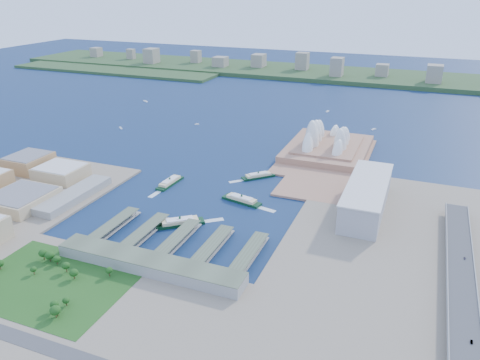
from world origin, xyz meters
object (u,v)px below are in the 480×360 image
at_px(ferry_c, 180,221).
at_px(car_b, 472,342).
at_px(ferry_a, 170,181).
at_px(car_c, 465,258).
at_px(opera_house, 329,135).
at_px(toaster_building, 366,197).
at_px(ferry_d, 242,198).
at_px(ferry_b, 258,175).

bearing_deg(ferry_c, car_b, -147.31).
distance_m(ferry_a, car_c, 388.91).
xyz_separation_m(opera_house, ferry_a, (-180.72, -215.45, -26.92)).
distance_m(toaster_building, ferry_d, 158.22).
xyz_separation_m(toaster_building, ferry_b, (-161.84, 54.27, -15.77)).
bearing_deg(ferry_d, opera_house, -2.73).
relative_size(ferry_b, ferry_c, 0.87).
bearing_deg(ferry_a, ferry_d, -4.66).
bearing_deg(car_c, toaster_building, -42.21).
height_order(opera_house, ferry_b, opera_house).
distance_m(car_b, car_c, 125.38).
xyz_separation_m(ferry_b, ferry_c, (-37.21, -171.60, 0.69)).
bearing_deg(ferry_a, ferry_b, 36.00).
distance_m(ferry_a, ferry_c, 124.57).
relative_size(car_b, car_c, 1.00).
distance_m(ferry_a, car_b, 433.46).
distance_m(ferry_c, car_c, 308.77).
xyz_separation_m(opera_house, car_b, (199.00, -424.23, -16.44)).
height_order(ferry_d, car_b, car_b).
distance_m(opera_house, toaster_building, 219.62).
bearing_deg(car_b, ferry_c, 160.86).
relative_size(opera_house, ferry_a, 3.35).
relative_size(toaster_building, ferry_a, 2.88).
relative_size(ferry_b, ferry_d, 0.91).
bearing_deg(toaster_building, opera_house, 114.23).
distance_m(toaster_building, car_b, 249.37).
height_order(opera_house, toaster_building, opera_house).
bearing_deg(car_c, opera_house, -56.34).
xyz_separation_m(ferry_c, car_b, (308.05, -106.90, 10.14)).
height_order(toaster_building, car_b, toaster_building).
xyz_separation_m(ferry_d, car_b, (263.22, -192.35, 10.36)).
distance_m(ferry_b, ferry_c, 175.59).
relative_size(opera_house, ferry_c, 3.14).
bearing_deg(car_b, car_c, 90.00).
bearing_deg(ferry_d, ferry_c, 165.07).
height_order(ferry_b, car_b, car_b).
bearing_deg(opera_house, ferry_a, -129.99).
relative_size(ferry_a, car_c, 12.50).
relative_size(toaster_building, car_c, 36.06).
distance_m(toaster_building, ferry_a, 271.60).
xyz_separation_m(ferry_a, car_b, (379.72, -208.78, 10.48)).
height_order(opera_house, ferry_c, opera_house).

